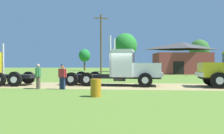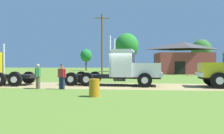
# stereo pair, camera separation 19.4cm
# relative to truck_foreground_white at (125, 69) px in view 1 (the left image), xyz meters

# --- Properties ---
(ground_plane) EXTENTS (200.00, 200.00, 0.00)m
(ground_plane) POSITION_rel_truck_foreground_white_xyz_m (-0.58, -0.39, -1.28)
(ground_plane) COLOR #537329
(dirt_track) EXTENTS (120.00, 5.06, 0.01)m
(dirt_track) POSITION_rel_truck_foreground_white_xyz_m (-0.58, -0.39, -1.28)
(dirt_track) COLOR #948353
(dirt_track) RESTS_ON ground_plane
(truck_foreground_white) EXTENTS (8.06, 3.19, 3.87)m
(truck_foreground_white) POSITION_rel_truck_foreground_white_xyz_m (0.00, 0.00, 0.00)
(truck_foreground_white) COLOR black
(truck_foreground_white) RESTS_ON ground_plane
(visitor_standing_near) EXTENTS (0.60, 0.33, 1.67)m
(visitor_standing_near) POSITION_rel_truck_foreground_white_xyz_m (-4.04, -3.10, -0.38)
(visitor_standing_near) COLOR #B22D33
(visitor_standing_near) RESTS_ON ground_plane
(visitor_walking_mid) EXTENTS (0.30, 0.59, 1.70)m
(visitor_walking_mid) POSITION_rel_truck_foreground_white_xyz_m (-5.78, -2.98, -0.37)
(visitor_walking_mid) COLOR #33723F
(visitor_walking_mid) RESTS_ON ground_plane
(steel_barrel) EXTENTS (0.54, 0.54, 0.92)m
(steel_barrel) POSITION_rel_truck_foreground_white_xyz_m (-1.22, -6.08, -0.83)
(steel_barrel) COLOR #B27214
(steel_barrel) RESTS_ON ground_plane
(shed_building) EXTENTS (10.50, 6.65, 5.74)m
(shed_building) POSITION_rel_truck_foreground_white_xyz_m (9.22, 22.23, 1.49)
(shed_building) COLOR brown
(shed_building) RESTS_ON ground_plane
(utility_pole_near) EXTENTS (2.12, 0.86, 9.29)m
(utility_pole_near) POSITION_rel_truck_foreground_white_xyz_m (-4.25, 14.77, 3.62)
(utility_pole_near) COLOR brown
(utility_pole_near) RESTS_ON ground_plane
(tree_left) EXTENTS (3.22, 3.22, 6.06)m
(tree_left) POSITION_rel_truck_foreground_white_xyz_m (-13.10, 41.06, 2.96)
(tree_left) COLOR #513823
(tree_left) RESTS_ON ground_plane
(tree_mid) EXTENTS (5.57, 5.57, 9.18)m
(tree_mid) POSITION_rel_truck_foreground_white_xyz_m (-1.37, 33.59, 4.82)
(tree_mid) COLOR #513823
(tree_mid) RESTS_ON ground_plane
(tree_right) EXTENTS (5.00, 5.00, 8.17)m
(tree_right) POSITION_rel_truck_foreground_white_xyz_m (17.47, 39.68, 4.12)
(tree_right) COLOR #513823
(tree_right) RESTS_ON ground_plane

